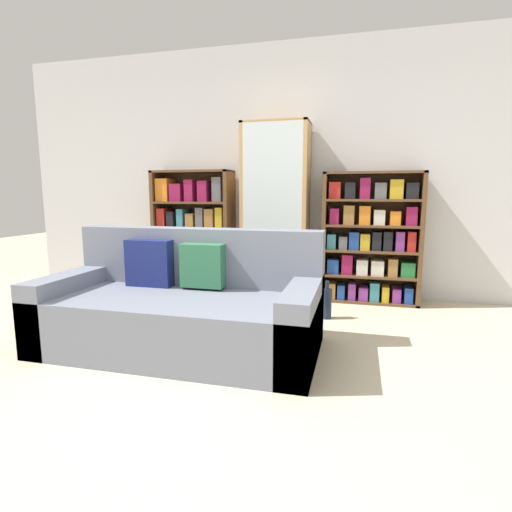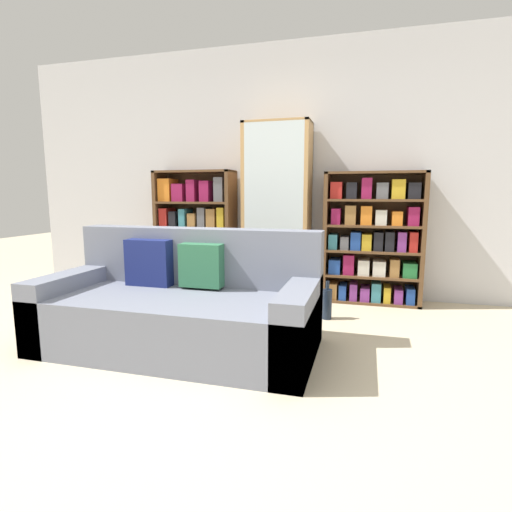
{
  "view_description": "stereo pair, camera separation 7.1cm",
  "coord_description": "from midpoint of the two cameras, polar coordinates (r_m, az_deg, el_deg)",
  "views": [
    {
      "loc": [
        0.8,
        -1.89,
        1.11
      ],
      "look_at": [
        -0.06,
        1.47,
        0.57
      ],
      "focal_mm": 28.0,
      "sensor_mm": 36.0,
      "label": 1
    },
    {
      "loc": [
        0.87,
        -1.87,
        1.11
      ],
      "look_at": [
        -0.06,
        1.47,
        0.57
      ],
      "focal_mm": 28.0,
      "sensor_mm": 36.0,
      "label": 2
    }
  ],
  "objects": [
    {
      "name": "ground_plane",
      "position": [
        2.34,
        -8.91,
        -19.58
      ],
      "size": [
        16.0,
        16.0,
        0.0
      ],
      "primitive_type": "plane",
      "color": "beige"
    },
    {
      "name": "wall_back",
      "position": [
        4.5,
        3.76,
        11.91
      ],
      "size": [
        6.39,
        0.06,
        2.7
      ],
      "color": "silver",
      "rests_on": "ground"
    },
    {
      "name": "couch",
      "position": [
        2.98,
        -11.06,
        -7.34
      ],
      "size": [
        1.96,
        0.93,
        0.84
      ],
      "color": "slate",
      "rests_on": "ground"
    },
    {
      "name": "bookshelf_left",
      "position": [
        4.62,
        -9.27,
        3.21
      ],
      "size": [
        0.9,
        0.32,
        1.37
      ],
      "color": "brown",
      "rests_on": "ground"
    },
    {
      "name": "display_cabinet",
      "position": [
        4.29,
        2.33,
        6.29
      ],
      "size": [
        0.7,
        0.36,
        1.85
      ],
      "color": "tan",
      "rests_on": "ground"
    },
    {
      "name": "bookshelf_right",
      "position": [
        4.23,
        15.59,
        2.25
      ],
      "size": [
        0.98,
        0.32,
        1.33
      ],
      "color": "brown",
      "rests_on": "ground"
    },
    {
      "name": "wine_bottle",
      "position": [
        3.65,
        9.53,
        -6.64
      ],
      "size": [
        0.09,
        0.09,
        0.35
      ],
      "color": "#192333",
      "rests_on": "ground"
    }
  ]
}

